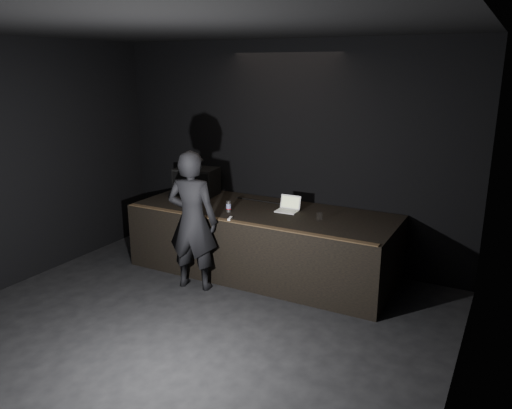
{
  "coord_description": "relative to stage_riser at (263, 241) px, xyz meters",
  "views": [
    {
      "loc": [
        3.33,
        -3.69,
        3.11
      ],
      "look_at": [
        0.12,
        2.3,
        1.21
      ],
      "focal_mm": 35.0,
      "sensor_mm": 36.0,
      "label": 1
    }
  ],
  "objects": [
    {
      "name": "stage_monitor",
      "position": [
        -1.42,
        0.31,
        0.73
      ],
      "size": [
        0.74,
        0.59,
        0.45
      ],
      "rotation": [
        0.0,
        0.0,
        0.15
      ],
      "color": "black",
      "rests_on": "stage_riser"
    },
    {
      "name": "ground",
      "position": [
        0.0,
        -2.73,
        -0.5
      ],
      "size": [
        7.0,
        7.0,
        0.0
      ],
      "primitive_type": "plane",
      "color": "black",
      "rests_on": "ground"
    },
    {
      "name": "wii_remote",
      "position": [
        -0.18,
        -0.65,
        0.51
      ],
      "size": [
        0.08,
        0.16,
        0.03
      ],
      "primitive_type": "cube",
      "rotation": [
        0.0,
        0.0,
        0.31
      ],
      "color": "white",
      "rests_on": "stage_riser"
    },
    {
      "name": "cable",
      "position": [
        -0.26,
        0.42,
        0.51
      ],
      "size": [
        0.88,
        0.04,
        0.02
      ],
      "primitive_type": "cylinder",
      "rotation": [
        0.0,
        1.57,
        -0.02
      ],
      "color": "black",
      "rests_on": "stage_riser"
    },
    {
      "name": "stage_riser",
      "position": [
        0.0,
        0.0,
        0.0
      ],
      "size": [
        4.0,
        1.5,
        1.0
      ],
      "primitive_type": "cube",
      "color": "black",
      "rests_on": "ground"
    },
    {
      "name": "riser_lip",
      "position": [
        0.0,
        -0.71,
        0.51
      ],
      "size": [
        3.92,
        0.1,
        0.01
      ],
      "primitive_type": "cube",
      "color": "brown",
      "rests_on": "stage_riser"
    },
    {
      "name": "person",
      "position": [
        -0.62,
        -0.95,
        0.5
      ],
      "size": [
        0.81,
        0.61,
        2.0
      ],
      "primitive_type": "imported",
      "rotation": [
        0.0,
        0.0,
        3.33
      ],
      "color": "black",
      "rests_on": "ground"
    },
    {
      "name": "room_walls",
      "position": [
        0.0,
        -2.73,
        1.52
      ],
      "size": [
        6.1,
        7.1,
        3.52
      ],
      "color": "black",
      "rests_on": "ground"
    },
    {
      "name": "beer_can",
      "position": [
        -0.4,
        -0.32,
        0.58
      ],
      "size": [
        0.07,
        0.07,
        0.17
      ],
      "color": "silver",
      "rests_on": "stage_riser"
    },
    {
      "name": "laptop",
      "position": [
        0.36,
        0.15,
        0.56
      ],
      "size": [
        0.33,
        0.29,
        0.22
      ],
      "rotation": [
        0.0,
        0.0,
        0.02
      ],
      "color": "silver",
      "rests_on": "stage_riser"
    },
    {
      "name": "plastic_cup",
      "position": [
        0.94,
        -0.08,
        0.56
      ],
      "size": [
        0.09,
        0.09,
        0.11
      ],
      "primitive_type": "cylinder",
      "color": "white",
      "rests_on": "stage_riser"
    }
  ]
}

